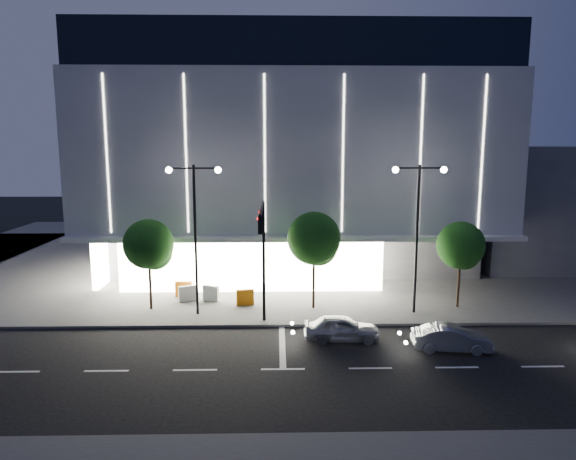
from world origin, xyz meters
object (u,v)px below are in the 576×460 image
Objects in this scene: car_lead at (342,328)px; barrier_d at (211,293)px; barrier_b at (187,293)px; traffic_mast at (263,241)px; tree_mid at (314,241)px; tree_right at (461,248)px; street_lamp_west at (195,218)px; barrier_a at (184,289)px; street_lamp_east at (418,217)px; tree_left at (149,247)px; barrier_c at (245,297)px; car_second at (451,338)px.

car_lead reaches higher than barrier_d.
barrier_b is 1.52m from barrier_d.
traffic_mast is 1.15× the size of tree_mid.
tree_mid is at bearing 180.00° from tree_right.
street_lamp_west is 16.19m from tree_right.
tree_right reaches higher than barrier_a.
traffic_mast reaches higher than barrier_d.
street_lamp_east is 1.46× the size of tree_mid.
tree_left is 1.45× the size of car_lead.
tree_mid is 7.68m from barrier_d.
tree_mid reaches higher than barrier_c.
street_lamp_west reaches higher than barrier_c.
traffic_mast is 6.43× the size of barrier_b.
street_lamp_west is 6.61m from barrier_a.
barrier_c is (4.21, -2.01, 0.00)m from barrier_a.
tree_left is (-15.97, 1.02, -1.92)m from street_lamp_east.
street_lamp_east is 16.12m from tree_left.
car_lead is at bearing -24.72° from tree_left.
tree_left is 1.04× the size of tree_right.
barrier_a is (-9.59, 7.73, -0.02)m from car_lead.
street_lamp_east reaches higher than car_second.
tree_left reaches higher than barrier_a.
barrier_d is (-12.91, 8.11, 0.02)m from car_second.
street_lamp_east reaches higher than barrier_a.
street_lamp_west is 6.19m from barrier_c.
barrier_d is at bearing 168.32° from street_lamp_east.
tree_mid is 9.63m from barrier_a.
barrier_c is (3.79, -0.94, 0.00)m from barrier_b.
barrier_b is at bearing 155.96° from barrier_c.
barrier_b is at bearing 169.63° from street_lamp_east.
tree_left is 4.54m from barrier_a.
tree_left is at bearing 152.16° from traffic_mast.
traffic_mast reaches higher than barrier_a.
car_second is at bearing -28.68° from barrier_a.
street_lamp_east is 6.27m from tree_mid.
street_lamp_west is 2.28× the size of car_lead.
car_lead is at bearing -147.17° from tree_right.
barrier_c is at bearing 30.84° from street_lamp_west.
tree_right is 9.95m from car_lead.
traffic_mast is 4.82m from tree_mid.
street_lamp_west is at bearing -176.36° from tree_right.
traffic_mast is 8.49m from barrier_b.
tree_right is at bearing -16.12° from car_second.
car_lead is at bearing -19.07° from traffic_mast.
car_lead is at bearing -77.96° from tree_mid.
barrier_b is at bearing 38.88° from tree_left.
barrier_d is (-3.52, 5.25, -4.38)m from traffic_mast.
tree_right is (16.03, 1.02, -2.07)m from street_lamp_west.
traffic_mast is 7.95m from tree_left.
street_lamp_west is 1.57× the size of tree_left.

